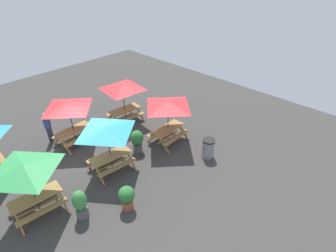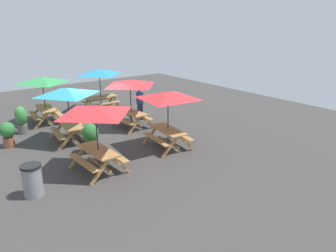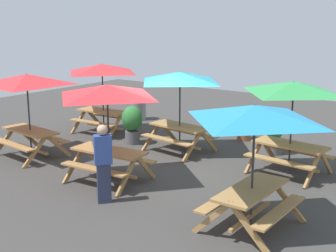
{
  "view_description": "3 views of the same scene",
  "coord_description": "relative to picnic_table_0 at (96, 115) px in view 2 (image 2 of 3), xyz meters",
  "views": [
    {
      "loc": [
        4.58,
        9.44,
        8.07
      ],
      "look_at": [
        -3.5,
        1.77,
        0.9
      ],
      "focal_mm": 28.0,
      "sensor_mm": 36.0,
      "label": 1
    },
    {
      "loc": [
        -13.03,
        6.14,
        4.95
      ],
      "look_at": [
        -3.24,
        -1.41,
        0.9
      ],
      "focal_mm": 35.0,
      "sensor_mm": 36.0,
      "label": 2
    },
    {
      "loc": [
        7.15,
        -9.3,
        3.8
      ],
      "look_at": [
        -0.08,
        0.71,
        0.9
      ],
      "focal_mm": 50.0,
      "sensor_mm": 36.0,
      "label": 3
    }
  ],
  "objects": [
    {
      "name": "person_standing",
      "position": [
        4.19,
        -4.41,
        -1.1
      ],
      "size": [
        0.4,
        0.42,
        1.67
      ],
      "rotation": [
        0.0,
        0.0,
        0.87
      ],
      "color": "#2D334C",
      "rests_on": "ground"
    },
    {
      "name": "picnic_table_2",
      "position": [
        0.26,
        -3.18,
        0.0
      ],
      "size": [
        2.81,
        2.81,
        2.34
      ],
      "rotation": [
        0.0,
        0.0,
        -0.11
      ],
      "color": "#A87A44",
      "rests_on": "ground"
    },
    {
      "name": "potted_plant_2",
      "position": [
        5.63,
        1.01,
        -1.32
      ],
      "size": [
        0.51,
        0.51,
        1.26
      ],
      "color": "#59595B",
      "rests_on": "ground"
    },
    {
      "name": "ground_plane",
      "position": [
        3.5,
        -1.77,
        -1.99
      ],
      "size": [
        24.7,
        24.7,
        0.0
      ],
      "primitive_type": "plane",
      "color": "#3D3A38",
      "rests_on": "ground"
    },
    {
      "name": "potted_plant_1",
      "position": [
        1.66,
        -0.49,
        -1.32
      ],
      "size": [
        0.63,
        0.63,
        1.17
      ],
      "color": "#59595B",
      "rests_on": "ground"
    },
    {
      "name": "picnic_table_5",
      "position": [
        7.21,
        -3.71,
        0.0
      ],
      "size": [
        2.02,
        2.02,
        2.34
      ],
      "rotation": [
        0.0,
        0.0,
        1.56
      ],
      "color": "#A87A44",
      "rests_on": "ground"
    },
    {
      "name": "picnic_table_3",
      "position": [
        6.62,
        -0.39,
        0.0
      ],
      "size": [
        2.19,
        2.19,
        2.34
      ],
      "rotation": [
        0.0,
        0.0,
        -0.1
      ],
      "color": "#A87A44",
      "rests_on": "ground"
    },
    {
      "name": "potted_plant_0",
      "position": [
        4.24,
        1.9,
        -1.4
      ],
      "size": [
        0.62,
        0.62,
        1.04
      ],
      "color": "#935138",
      "rests_on": "ground"
    },
    {
      "name": "picnic_table_1",
      "position": [
        3.31,
        -0.35,
        0.0
      ],
      "size": [
        2.24,
        2.24,
        2.34
      ],
      "rotation": [
        0.0,
        0.0,
        -0.13
      ],
      "color": "#A87A44",
      "rests_on": "ground"
    },
    {
      "name": "picnic_table_4",
      "position": [
        3.38,
        -3.38,
        0.0
      ],
      "size": [
        2.13,
        2.13,
        2.34
      ],
      "rotation": [
        0.0,
        0.0,
        0.07
      ],
      "color": "#A87A44",
      "rests_on": "ground"
    },
    {
      "name": "picnic_table_0",
      "position": [
        0.0,
        0.0,
        0.0
      ],
      "size": [
        2.08,
        2.08,
        2.34
      ],
      "rotation": [
        0.0,
        0.0,
        0.04
      ],
      "color": "#A87A44",
      "rests_on": "ground"
    },
    {
      "name": "trash_bin_gray",
      "position": [
        -0.37,
        2.28,
        -1.49
      ],
      "size": [
        0.59,
        0.59,
        0.98
      ],
      "color": "gray",
      "rests_on": "ground"
    }
  ]
}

